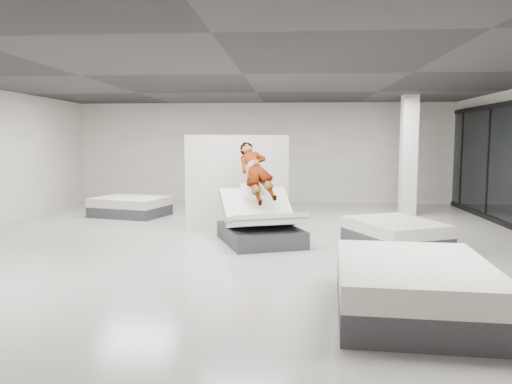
% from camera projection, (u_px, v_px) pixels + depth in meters
% --- Properties ---
extents(room, '(14.00, 14.04, 3.20)m').
position_uv_depth(room, '(243.00, 163.00, 9.12)').
color(room, beige).
rests_on(room, ground).
extents(hero_bed, '(1.92, 2.19, 1.14)m').
position_uv_depth(hero_bed, '(260.00, 225.00, 9.82)').
color(hero_bed, '#39393F').
rests_on(hero_bed, floor).
extents(person, '(1.03, 1.53, 1.35)m').
position_uv_depth(person, '(256.00, 183.00, 10.04)').
color(person, slate).
rests_on(person, hero_bed).
extents(remote, '(0.10, 0.15, 0.08)m').
position_uv_depth(remote, '(272.00, 193.00, 9.78)').
color(remote, black).
rests_on(remote, person).
extents(divider_panel, '(2.29, 0.72, 2.13)m').
position_uv_depth(divider_panel, '(238.00, 183.00, 11.21)').
color(divider_panel, silver).
rests_on(divider_panel, floor).
extents(flat_bed_right_far, '(1.96, 2.19, 0.49)m').
position_uv_depth(flat_bed_right_far, '(395.00, 233.00, 9.50)').
color(flat_bed_right_far, '#39393F').
rests_on(flat_bed_right_far, floor).
extents(flat_bed_right_near, '(1.87, 2.40, 0.63)m').
position_uv_depth(flat_bed_right_near, '(413.00, 288.00, 5.80)').
color(flat_bed_right_near, '#39393F').
rests_on(flat_bed_right_near, floor).
extents(flat_bed_left_far, '(2.12, 1.81, 0.50)m').
position_uv_depth(flat_bed_left_far, '(130.00, 207.00, 13.30)').
color(flat_bed_left_far, '#39393F').
rests_on(flat_bed_left_far, floor).
extents(column, '(0.40, 0.40, 3.20)m').
position_uv_depth(column, '(408.00, 156.00, 13.30)').
color(column, silver).
rests_on(column, floor).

